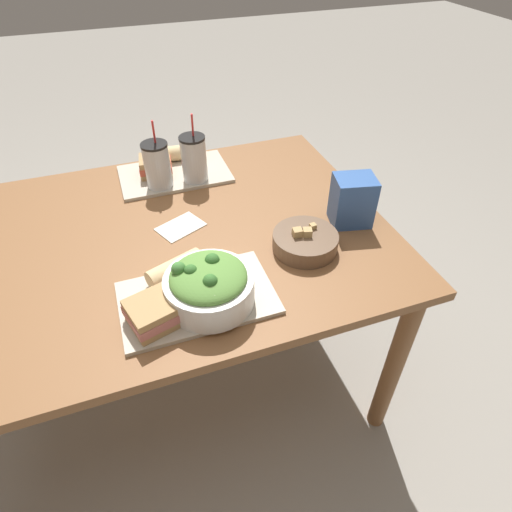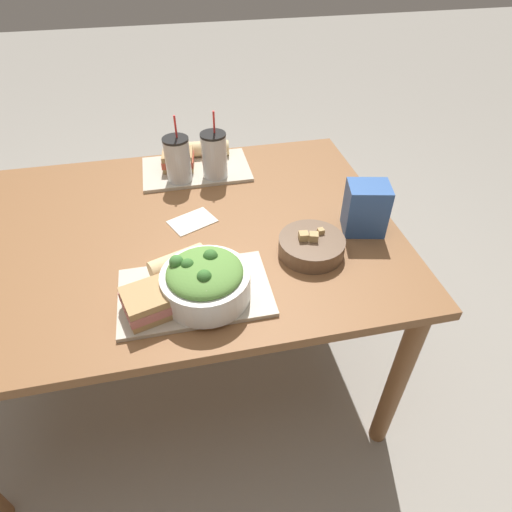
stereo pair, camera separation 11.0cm
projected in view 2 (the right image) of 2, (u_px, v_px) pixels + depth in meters
ground_plane at (191, 366)px, 1.80m from camera, size 12.00×12.00×0.00m
dining_table at (172, 250)px, 1.38m from camera, size 1.40×1.00×0.73m
tray_near at (195, 292)px, 1.11m from camera, size 0.39×0.24×0.01m
tray_far at (196, 169)px, 1.59m from camera, size 0.39×0.24×0.01m
salad_bowl at (205, 280)px, 1.06m from camera, size 0.22×0.22×0.12m
soup_bowl at (311, 245)px, 1.22m from camera, size 0.19×0.19×0.07m
sandwich_near at (149, 302)px, 1.03m from camera, size 0.14×0.14×0.06m
baguette_near at (178, 262)px, 1.15m from camera, size 0.16×0.11×0.06m
sandwich_far at (178, 160)px, 1.57m from camera, size 0.12×0.11×0.06m
baguette_far at (210, 149)px, 1.65m from camera, size 0.16×0.07×0.06m
drink_cup_dark at (178, 161)px, 1.48m from camera, size 0.09×0.09×0.24m
drink_cup_red at (214, 157)px, 1.50m from camera, size 0.09×0.09×0.24m
chip_bag at (366, 208)px, 1.27m from camera, size 0.14×0.12×0.16m
napkin_folded at (192, 221)px, 1.35m from camera, size 0.16×0.14×0.00m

